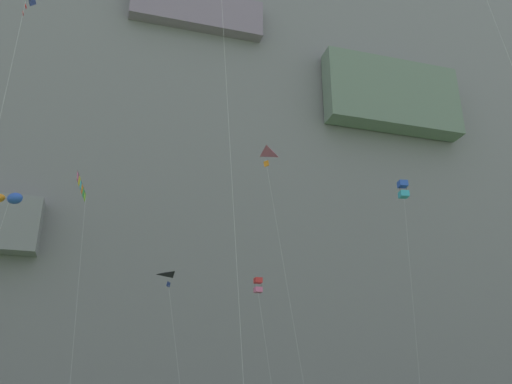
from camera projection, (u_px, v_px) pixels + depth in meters
cliff_face at (178, 123)px, 68.13m from camera, size 180.00×26.98×73.70m
kite_banner_high_right at (81, 192)px, 42.41m from camera, size 1.66×7.45×19.86m
kite_box_high_left at (258, 286)px, 41.92m from camera, size 0.60×5.20×12.66m
kite_delta_front_field at (172, 288)px, 40.18m from camera, size 1.97×4.88×11.96m
kite_delta_upper_left at (261, 167)px, 42.89m from camera, size 4.13×3.34×21.61m
kite_box_mid_center at (403, 190)px, 49.68m from camera, size 2.52×2.77×22.82m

